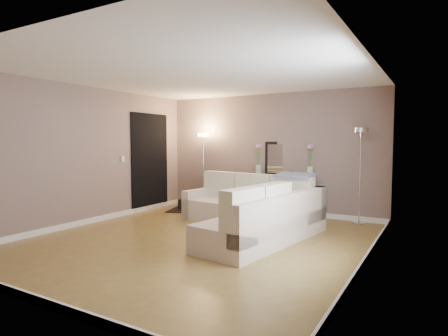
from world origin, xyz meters
The scene contains 23 objects.
floor centered at (0.00, 0.00, -0.01)m, with size 5.00×5.50×0.01m, color olive.
ceiling centered at (0.00, 0.00, 2.60)m, with size 5.00×5.50×0.01m, color white.
wall_back centered at (0.00, 2.76, 1.30)m, with size 5.00×0.02×2.60m, color #7E6861.
wall_front centered at (0.00, -2.76, 1.30)m, with size 5.00×0.02×2.60m, color #7E6861.
wall_left centered at (-2.51, 0.00, 1.30)m, with size 0.02×5.50×2.60m, color #7E6861.
wall_right centered at (2.51, 0.00, 1.30)m, with size 0.02×5.50×2.60m, color #7E6861.
baseboard_back centered at (0.00, 2.73, 0.05)m, with size 5.00×0.03×0.10m, color white.
baseboard_front centered at (0.00, -2.73, 0.05)m, with size 5.00×0.03×0.10m, color white.
baseboard_left centered at (-2.48, 0.00, 0.05)m, with size 0.03×5.50×0.10m, color white.
baseboard_right centered at (2.48, 0.00, 0.05)m, with size 0.03×5.50×0.10m, color white.
doorway centered at (-2.48, 1.70, 1.10)m, with size 0.02×1.20×2.20m, color black.
switch_plate centered at (-2.48, 0.85, 1.20)m, with size 0.02×0.08×0.12m, color white.
sectional_sofa centered at (0.46, 0.99, 0.35)m, with size 2.78×2.94×0.94m.
throw_blanket centered at (1.03, 1.56, 0.96)m, with size 0.67×0.39×0.05m, color slate.
console_table centered at (0.32, 2.60, 0.46)m, with size 1.35×0.43×0.82m.
leaning_mirror centered at (0.40, 2.78, 1.19)m, with size 0.95×0.10×0.74m.
table_decor centered at (0.40, 2.57, 0.85)m, with size 0.57×0.13×0.13m.
flower_vase_left centered at (-0.16, 2.58, 1.11)m, with size 0.16×0.13×0.70m.
flower_vase_right centered at (0.97, 2.64, 1.11)m, with size 0.16×0.13×0.70m.
floor_lamp_lit centered at (-1.53, 2.48, 1.24)m, with size 0.31×0.31×1.76m.
floor_lamp_unlit centered at (1.97, 2.51, 1.28)m, with size 0.30×0.30×1.82m.
charcoal_rug centered at (-1.52, 2.13, 0.01)m, with size 1.15×0.86×0.02m, color black.
black_bag centered at (-1.68, 1.99, 0.16)m, with size 0.32×0.23×0.21m, color black.
Camera 1 is at (3.27, -4.84, 1.56)m, focal length 30.00 mm.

